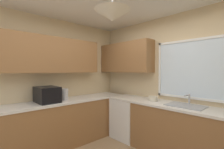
{
  "coord_description": "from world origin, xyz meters",
  "views": [
    {
      "loc": [
        1.41,
        -1.33,
        1.5
      ],
      "look_at": [
        -0.58,
        0.53,
        1.43
      ],
      "focal_mm": 25.37,
      "sensor_mm": 36.0,
      "label": 1
    }
  ],
  "objects": [
    {
      "name": "sink_assembly",
      "position": [
        0.34,
        1.36,
        0.91
      ],
      "size": [
        0.58,
        0.4,
        0.19
      ],
      "color": "#9EA0A5",
      "rests_on": "counter_run_back"
    },
    {
      "name": "microwave",
      "position": [
        -1.56,
        -0.21,
        1.05
      ],
      "size": [
        0.48,
        0.36,
        0.29
      ],
      "primitive_type": "cube",
      "color": "black",
      "rests_on": "counter_run_left"
    },
    {
      "name": "room_shell",
      "position": [
        -0.37,
        0.43,
        1.74
      ],
      "size": [
        3.85,
        3.45,
        2.64
      ],
      "color": "beige",
      "rests_on": "ground_plane"
    },
    {
      "name": "dishwasher",
      "position": [
        -0.9,
        1.33,
        0.43
      ],
      "size": [
        0.6,
        0.6,
        0.86
      ],
      "primitive_type": "cube",
      "color": "white",
      "rests_on": "ground_plane"
    },
    {
      "name": "bowl",
      "position": [
        -0.28,
        1.36,
        0.95
      ],
      "size": [
        0.18,
        0.18,
        0.09
      ],
      "primitive_type": "cylinder",
      "color": "beige",
      "rests_on": "counter_run_back"
    },
    {
      "name": "counter_run_left",
      "position": [
        -1.56,
        0.0,
        0.45
      ],
      "size": [
        0.65,
        3.06,
        0.9
      ],
      "color": "olive",
      "rests_on": "ground_plane"
    },
    {
      "name": "kettle",
      "position": [
        -1.54,
        0.14,
        1.02
      ],
      "size": [
        0.13,
        0.13,
        0.23
      ],
      "primitive_type": "cylinder",
      "color": "#B7B7BC",
      "rests_on": "counter_run_left"
    },
    {
      "name": "counter_run_back",
      "position": [
        0.21,
        1.36,
        0.45
      ],
      "size": [
        2.94,
        0.65,
        0.9
      ],
      "color": "olive",
      "rests_on": "ground_plane"
    }
  ]
}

